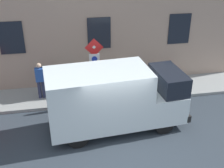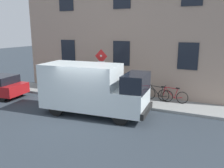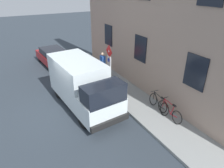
{
  "view_description": "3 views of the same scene",
  "coord_description": "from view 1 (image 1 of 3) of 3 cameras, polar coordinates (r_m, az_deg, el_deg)",
  "views": [
    {
      "loc": [
        -9.01,
        1.78,
        6.91
      ],
      "look_at": [
        1.98,
        -0.2,
        1.17
      ],
      "focal_mm": 47.18,
      "sensor_mm": 36.0,
      "label": 1
    },
    {
      "loc": [
        -9.29,
        -5.64,
        4.14
      ],
      "look_at": [
        2.32,
        -0.26,
        1.19
      ],
      "focal_mm": 37.75,
      "sensor_mm": 36.0,
      "label": 2
    },
    {
      "loc": [
        -2.7,
        -9.17,
        6.1
      ],
      "look_at": [
        2.04,
        -0.6,
        1.2
      ],
      "focal_mm": 32.04,
      "sensor_mm": 36.0,
      "label": 3
    }
  ],
  "objects": [
    {
      "name": "sign_post_stacked",
      "position": [
        12.53,
        -3.42,
        4.29
      ],
      "size": [
        0.15,
        0.56,
        2.83
      ],
      "color": "#474C47",
      "rests_on": "sidewalk_slab"
    },
    {
      "name": "ground_plane",
      "position": [
        11.5,
        0.76,
        -9.75
      ],
      "size": [
        80.0,
        80.0,
        0.0
      ],
      "primitive_type": "plane",
      "color": "#2E363F"
    },
    {
      "name": "bicycle_black",
      "position": [
        14.92,
        7.73,
        1.54
      ],
      "size": [
        0.48,
        1.72,
        0.89
      ],
      "rotation": [
        0.0,
        0.0,
        1.44
      ],
      "color": "black",
      "rests_on": "sidewalk_slab"
    },
    {
      "name": "pedestrian",
      "position": [
        13.58,
        -13.71,
        0.89
      ],
      "size": [
        0.27,
        0.41,
        1.72
      ],
      "rotation": [
        0.0,
        0.0,
        0.04
      ],
      "color": "#262B47",
      "rests_on": "sidewalk_slab"
    },
    {
      "name": "delivery_van",
      "position": [
        11.2,
        0.37,
        -2.65
      ],
      "size": [
        2.42,
        5.47,
        2.5
      ],
      "rotation": [
        0.0,
        0.0,
        4.79
      ],
      "color": "white",
      "rests_on": "ground_plane"
    },
    {
      "name": "sidewalk_slab",
      "position": [
        14.17,
        -1.74,
        -1.68
      ],
      "size": [
        2.05,
        16.49,
        0.14
      ],
      "primitive_type": "cube",
      "color": "gray",
      "rests_on": "ground_plane"
    },
    {
      "name": "bicycle_red",
      "position": [
        15.17,
        10.66,
        1.76
      ],
      "size": [
        0.46,
        1.71,
        0.89
      ],
      "rotation": [
        0.0,
        0.0,
        1.52
      ],
      "color": "black",
      "rests_on": "sidewalk_slab"
    }
  ]
}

